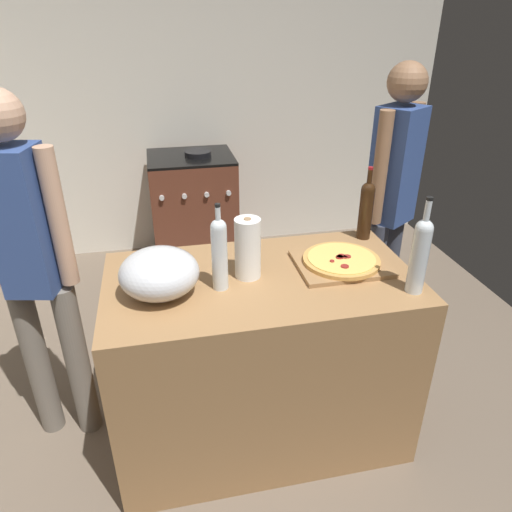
% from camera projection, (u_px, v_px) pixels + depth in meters
% --- Properties ---
extents(ground_plane, '(4.47, 3.60, 0.02)m').
position_uv_depth(ground_plane, '(204.00, 345.00, 3.05)').
color(ground_plane, '#6B5B4C').
extents(kitchen_wall_rear, '(4.47, 0.10, 2.60)m').
position_uv_depth(kitchen_wall_rear, '(174.00, 96.00, 3.79)').
color(kitchen_wall_rear, silver).
rests_on(kitchen_wall_rear, ground_plane).
extents(counter, '(1.34, 0.74, 0.89)m').
position_uv_depth(counter, '(260.00, 358.00, 2.24)').
color(counter, '#9E7247').
rests_on(counter, ground_plane).
extents(cutting_board, '(0.40, 0.32, 0.02)m').
position_uv_depth(cutting_board, '(341.00, 264.00, 2.11)').
color(cutting_board, '#9E7247').
rests_on(cutting_board, counter).
extents(pizza, '(0.34, 0.34, 0.03)m').
position_uv_depth(pizza, '(341.00, 260.00, 2.10)').
color(pizza, tan).
rests_on(pizza, cutting_board).
extents(mixing_bowl, '(0.32, 0.32, 0.19)m').
position_uv_depth(mixing_bowl, '(159.00, 273.00, 1.86)').
color(mixing_bowl, '#B2B2B7').
rests_on(mixing_bowl, counter).
extents(paper_towel_roll, '(0.11, 0.11, 0.27)m').
position_uv_depth(paper_towel_roll, '(248.00, 248.00, 1.98)').
color(paper_towel_roll, white).
rests_on(paper_towel_roll, counter).
extents(wine_bottle_green, '(0.06, 0.06, 0.37)m').
position_uv_depth(wine_bottle_green, '(219.00, 252.00, 1.87)').
color(wine_bottle_green, silver).
rests_on(wine_bottle_green, counter).
extents(wine_bottle_amber, '(0.07, 0.07, 0.41)m').
position_uv_depth(wine_bottle_amber, '(420.00, 253.00, 1.85)').
color(wine_bottle_amber, silver).
rests_on(wine_bottle_amber, counter).
extents(wine_bottle_dark, '(0.07, 0.07, 0.37)m').
position_uv_depth(wine_bottle_dark, '(366.00, 208.00, 2.31)').
color(wine_bottle_dark, '#331E0F').
rests_on(wine_bottle_dark, counter).
extents(stove, '(0.66, 0.60, 0.96)m').
position_uv_depth(stove, '(194.00, 211.00, 3.84)').
color(stove, brown).
rests_on(stove, ground_plane).
extents(person_in_stripes, '(0.36, 0.24, 1.67)m').
position_uv_depth(person_in_stripes, '(33.00, 262.00, 2.00)').
color(person_in_stripes, slate).
rests_on(person_in_stripes, ground_plane).
extents(person_in_red, '(0.34, 0.29, 1.69)m').
position_uv_depth(person_in_red, '(391.00, 196.00, 2.65)').
color(person_in_red, '#383D4C').
rests_on(person_in_red, ground_plane).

